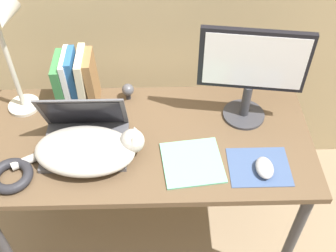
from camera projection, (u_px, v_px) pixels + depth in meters
name	position (u px, v px, depth m)	size (l,w,h in m)	color
desk	(147.00, 153.00, 1.72)	(1.30, 0.60, 0.75)	brown
laptop	(85.00, 136.00, 1.60)	(0.32, 0.24, 0.23)	#4C4C51
cat	(88.00, 150.00, 1.54)	(0.50, 0.26, 0.13)	#B2ADA3
external_monitor	(252.00, 70.00, 1.56)	(0.40, 0.17, 0.42)	#333338
mousepad	(259.00, 167.00, 1.55)	(0.23, 0.18, 0.00)	#384C75
computer_mouse	(265.00, 168.00, 1.53)	(0.07, 0.10, 0.04)	#99999E
book_row	(76.00, 80.00, 1.71)	(0.16, 0.17, 0.25)	#387A42
desk_lamp	(8.00, 38.00, 1.49)	(0.17, 0.17, 0.53)	beige
cable_coil	(11.00, 176.00, 1.51)	(0.16, 0.16, 0.04)	#232328
notepad	(192.00, 162.00, 1.57)	(0.24, 0.24, 0.01)	#6BBC93
webcam	(128.00, 90.00, 1.78)	(0.05, 0.05, 0.08)	#232328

